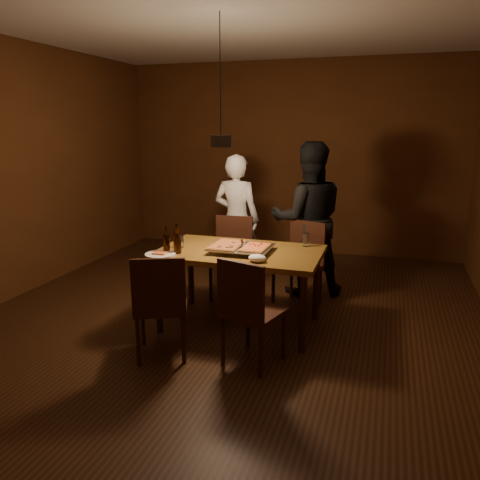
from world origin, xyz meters
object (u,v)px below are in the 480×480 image
(plate_slice, at_px, (160,254))
(pendant_lamp, at_px, (221,140))
(chair_far_left, at_px, (232,249))
(diner_white, at_px, (236,219))
(beer_bottle_a, at_px, (166,240))
(chair_far_right, at_px, (302,256))
(chair_near_right, at_px, (248,303))
(dining_table, at_px, (240,258))
(chair_near_left, at_px, (160,298))
(beer_bottle_b, at_px, (177,239))
(diner_dark, at_px, (308,219))
(pizza_tray, at_px, (241,249))

(plate_slice, height_order, pendant_lamp, pendant_lamp)
(chair_far_left, distance_m, diner_white, 0.55)
(beer_bottle_a, relative_size, plate_slice, 0.87)
(chair_far_left, relative_size, chair_far_right, 0.90)
(chair_near_right, distance_m, pendant_lamp, 1.46)
(dining_table, distance_m, pendant_lamp, 1.10)
(chair_near_left, xyz_separation_m, beer_bottle_a, (-0.21, 0.57, 0.33))
(beer_bottle_b, height_order, pendant_lamp, pendant_lamp)
(beer_bottle_a, distance_m, plate_slice, 0.16)
(beer_bottle_b, bearing_deg, chair_near_right, -29.93)
(chair_near_left, height_order, diner_white, diner_white)
(chair_far_left, bearing_deg, diner_dark, -162.56)
(chair_far_right, bearing_deg, pendant_lamp, 73.67)
(chair_far_left, height_order, pendant_lamp, pendant_lamp)
(pizza_tray, relative_size, beer_bottle_b, 2.05)
(pizza_tray, relative_size, plate_slice, 2.00)
(chair_near_right, bearing_deg, pendant_lamp, 141.73)
(chair_far_right, xyz_separation_m, plate_slice, (-1.09, -1.12, 0.22))
(pendant_lamp, bearing_deg, chair_far_right, 53.41)
(chair_far_right, height_order, beer_bottle_a, beer_bottle_a)
(chair_near_left, xyz_separation_m, diner_white, (-0.04, 2.09, 0.24))
(chair_near_right, distance_m, diner_white, 2.14)
(chair_near_left, height_order, pizza_tray, chair_near_left)
(beer_bottle_a, distance_m, diner_white, 1.54)
(chair_near_right, distance_m, plate_slice, 1.02)
(chair_far_left, relative_size, pizza_tray, 0.88)
(pizza_tray, bearing_deg, chair_near_right, -73.15)
(chair_near_left, xyz_separation_m, pendant_lamp, (0.26, 0.76, 1.22))
(chair_near_left, bearing_deg, pizza_tray, 38.15)
(dining_table, distance_m, chair_near_right, 0.80)
(chair_far_left, height_order, pizza_tray, chair_far_left)
(chair_far_left, bearing_deg, plate_slice, 70.32)
(beer_bottle_b, relative_size, diner_dark, 0.16)
(chair_far_right, xyz_separation_m, chair_near_left, (-0.86, -1.57, 0.00))
(chair_near_left, relative_size, chair_near_right, 1.05)
(chair_far_right, distance_m, plate_slice, 1.57)
(pendant_lamp, bearing_deg, diner_dark, 63.31)
(chair_near_left, bearing_deg, beer_bottle_a, 87.11)
(plate_slice, xyz_separation_m, diner_dark, (1.08, 1.49, 0.10))
(dining_table, relative_size, chair_near_right, 2.86)
(beer_bottle_a, bearing_deg, chair_near_left, -69.50)
(chair_far_right, distance_m, beer_bottle_a, 1.51)
(chair_far_right, height_order, beer_bottle_b, beer_bottle_b)
(chair_near_left, distance_m, beer_bottle_a, 0.69)
(chair_near_right, xyz_separation_m, beer_bottle_a, (-0.92, 0.47, 0.33))
(pizza_tray, bearing_deg, diner_dark, 64.65)
(pizza_tray, distance_m, plate_slice, 0.74)
(dining_table, bearing_deg, pizza_tray, -62.20)
(chair_far_left, relative_size, chair_near_right, 0.92)
(chair_near_left, distance_m, plate_slice, 0.55)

